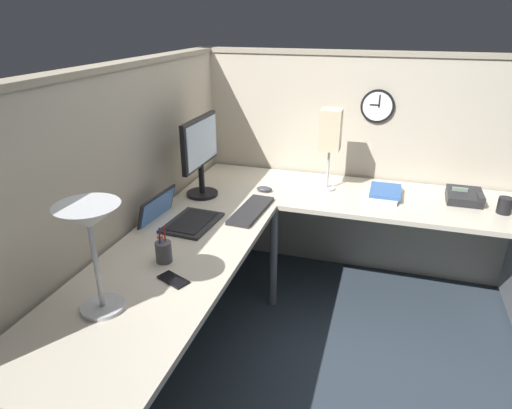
{
  "coord_description": "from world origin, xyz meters",
  "views": [
    {
      "loc": [
        -2.25,
        -0.46,
        1.8
      ],
      "look_at": [
        -0.02,
        0.22,
        0.79
      ],
      "focal_mm": 31.01,
      "sensor_mm": 36.0,
      "label": 1
    }
  ],
  "objects": [
    {
      "name": "ground_plane",
      "position": [
        0.0,
        0.0,
        0.0
      ],
      "size": [
        6.8,
        6.8,
        0.0
      ],
      "primitive_type": "plane",
      "color": "#2D3842"
    },
    {
      "name": "cubicle_wall_back",
      "position": [
        -0.36,
        0.87,
        0.79
      ],
      "size": [
        2.57,
        0.12,
        1.58
      ],
      "color": "#B7AD99",
      "rests_on": "ground"
    },
    {
      "name": "cubicle_wall_right",
      "position": [
        0.87,
        -0.27,
        0.79
      ],
      "size": [
        0.12,
        2.37,
        1.58
      ],
      "color": "#B7AD99",
      "rests_on": "ground"
    },
    {
      "name": "desk",
      "position": [
        -0.15,
        -0.05,
        0.63
      ],
      "size": [
        2.35,
        2.15,
        0.73
      ],
      "color": "beige",
      "rests_on": "ground"
    },
    {
      "name": "monitor",
      "position": [
        0.17,
        0.64,
        1.02
      ],
      "size": [
        0.46,
        0.2,
        0.5
      ],
      "color": "black",
      "rests_on": "desk"
    },
    {
      "name": "laptop",
      "position": [
        -0.24,
        0.62,
        0.75
      ],
      "size": [
        0.36,
        0.4,
        0.22
      ],
      "color": "#232326",
      "rests_on": "desk"
    },
    {
      "name": "keyboard",
      "position": [
        0.01,
        0.26,
        0.74
      ],
      "size": [
        0.44,
        0.17,
        0.02
      ],
      "primitive_type": "cube",
      "rotation": [
        0.0,
        0.0,
        -0.06
      ],
      "color": "#232326",
      "rests_on": "desk"
    },
    {
      "name": "computer_mouse",
      "position": [
        0.34,
        0.28,
        0.75
      ],
      "size": [
        0.06,
        0.1,
        0.03
      ],
      "primitive_type": "ellipsoid",
      "color": "#38383D",
      "rests_on": "desk"
    },
    {
      "name": "desk_lamp_dome",
      "position": [
        -1.05,
        0.54,
        1.09
      ],
      "size": [
        0.24,
        0.24,
        0.44
      ],
      "color": "#B7BABF",
      "rests_on": "desk"
    },
    {
      "name": "pen_cup",
      "position": [
        -0.65,
        0.48,
        0.78
      ],
      "size": [
        0.08,
        0.08,
        0.18
      ],
      "color": "#4C4C51",
      "rests_on": "desk"
    },
    {
      "name": "cell_phone",
      "position": [
        -0.79,
        0.37,
        0.73
      ],
      "size": [
        0.12,
        0.16,
        0.01
      ],
      "primitive_type": "cube",
      "rotation": [
        0.0,
        0.0,
        -0.41
      ],
      "color": "black",
      "rests_on": "desk"
    },
    {
      "name": "office_phone",
      "position": [
        0.52,
        -0.95,
        0.77
      ],
      "size": [
        0.19,
        0.21,
        0.11
      ],
      "color": "#232326",
      "rests_on": "desk"
    },
    {
      "name": "book_stack",
      "position": [
        0.49,
        -0.48,
        0.75
      ],
      "size": [
        0.31,
        0.25,
        0.04
      ],
      "color": "silver",
      "rests_on": "desk"
    },
    {
      "name": "desk_lamp_paper",
      "position": [
        0.51,
        -0.11,
        1.11
      ],
      "size": [
        0.13,
        0.13,
        0.53
      ],
      "color": "#B7BABF",
      "rests_on": "desk"
    },
    {
      "name": "coffee_mug",
      "position": [
        0.42,
        -1.15,
        0.78
      ],
      "size": [
        0.08,
        0.08,
        0.1
      ],
      "primitive_type": "cylinder",
      "color": "black",
      "rests_on": "desk"
    },
    {
      "name": "wall_clock",
      "position": [
        0.82,
        -0.37,
        1.24
      ],
      "size": [
        0.04,
        0.22,
        0.22
      ],
      "color": "black"
    }
  ]
}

